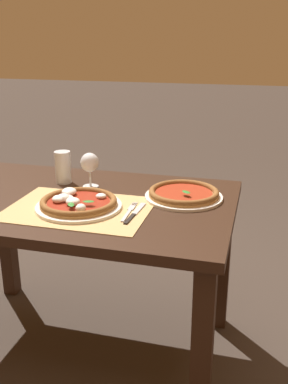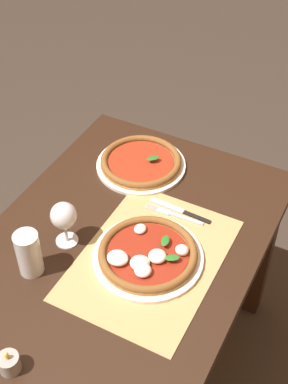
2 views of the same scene
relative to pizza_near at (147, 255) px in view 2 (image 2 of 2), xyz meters
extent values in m
plane|color=#382D26|center=(-0.05, 0.10, -0.76)|extent=(24.00, 24.00, 0.00)
cube|color=black|center=(-0.05, 0.10, -0.04)|extent=(1.28, 0.81, 0.04)
cube|color=black|center=(0.53, -0.24, -0.41)|extent=(0.07, 0.07, 0.70)
cube|color=black|center=(0.53, 0.45, -0.41)|extent=(0.07, 0.07, 0.70)
cube|color=tan|center=(0.01, -0.01, -0.02)|extent=(0.54, 0.39, 0.00)
cylinder|color=silver|center=(0.00, 0.00, -0.01)|extent=(0.33, 0.33, 0.01)
cylinder|color=#B77F42|center=(0.00, 0.00, 0.00)|extent=(0.30, 0.30, 0.01)
torus|color=brown|center=(0.00, 0.00, 0.01)|extent=(0.30, 0.30, 0.02)
cylinder|color=maroon|center=(0.00, 0.00, 0.00)|extent=(0.24, 0.24, 0.00)
ellipsoid|color=white|center=(-0.06, -0.01, 0.01)|extent=(0.04, 0.04, 0.02)
ellipsoid|color=white|center=(-0.06, 0.06, 0.02)|extent=(0.06, 0.06, 0.03)
ellipsoid|color=white|center=(-0.06, -0.01, 0.02)|extent=(0.05, 0.05, 0.03)
ellipsoid|color=white|center=(-0.07, -0.02, 0.02)|extent=(0.05, 0.05, 0.03)
ellipsoid|color=white|center=(-0.04, 0.00, 0.01)|extent=(0.06, 0.06, 0.02)
ellipsoid|color=white|center=(0.07, 0.06, 0.01)|extent=(0.04, 0.04, 0.02)
ellipsoid|color=white|center=(0.00, -0.03, 0.02)|extent=(0.05, 0.05, 0.03)
ellipsoid|color=white|center=(0.05, -0.09, 0.02)|extent=(0.04, 0.04, 0.03)
ellipsoid|color=#286B23|center=(0.06, -0.03, 0.02)|extent=(0.05, 0.03, 0.00)
ellipsoid|color=#286B23|center=(0.01, -0.08, 0.02)|extent=(0.04, 0.05, 0.00)
cylinder|color=silver|center=(0.37, 0.22, -0.02)|extent=(0.32, 0.32, 0.01)
cylinder|color=#B77F42|center=(0.37, 0.22, -0.01)|extent=(0.29, 0.29, 0.01)
torus|color=brown|center=(0.37, 0.22, 0.00)|extent=(0.29, 0.29, 0.02)
cylinder|color=maroon|center=(0.37, 0.22, 0.00)|extent=(0.23, 0.23, 0.00)
ellipsoid|color=#286B23|center=(0.39, 0.18, 0.02)|extent=(0.05, 0.05, 0.00)
cylinder|color=silver|center=(-0.04, 0.25, -0.02)|extent=(0.07, 0.07, 0.00)
cylinder|color=silver|center=(-0.04, 0.25, 0.01)|extent=(0.01, 0.01, 0.06)
ellipsoid|color=silver|center=(-0.04, 0.25, 0.09)|extent=(0.08, 0.08, 0.08)
ellipsoid|color=#C17019|center=(-0.04, 0.25, 0.08)|extent=(0.07, 0.07, 0.05)
cylinder|color=silver|center=(-0.19, 0.28, 0.05)|extent=(0.07, 0.07, 0.15)
cylinder|color=black|center=(-0.19, 0.28, 0.03)|extent=(0.07, 0.07, 0.12)
cylinder|color=silver|center=(-0.19, 0.28, 0.10)|extent=(0.07, 0.07, 0.02)
cube|color=#B7B7BC|center=(0.21, -0.04, -0.02)|extent=(0.02, 0.12, 0.00)
cube|color=#B7B7BC|center=(0.20, 0.04, -0.02)|extent=(0.02, 0.05, 0.00)
cylinder|color=#B7B7BC|center=(0.21, 0.09, -0.02)|extent=(0.00, 0.04, 0.00)
cylinder|color=#B7B7BC|center=(0.20, 0.09, -0.02)|extent=(0.00, 0.04, 0.00)
cylinder|color=#B7B7BC|center=(0.20, 0.09, -0.02)|extent=(0.00, 0.04, 0.00)
cylinder|color=#B7B7BC|center=(0.19, 0.09, -0.02)|extent=(0.00, 0.04, 0.00)
cube|color=black|center=(0.23, -0.06, -0.02)|extent=(0.02, 0.10, 0.01)
cube|color=#B7B7BC|center=(0.23, 0.04, -0.02)|extent=(0.03, 0.12, 0.00)
cylinder|color=gray|center=(-0.47, 0.14, 0.00)|extent=(0.06, 0.06, 0.05)
cylinder|color=silver|center=(-0.47, 0.14, -0.01)|extent=(0.04, 0.04, 0.03)
ellipsoid|color=#F9C64C|center=(-0.47, 0.14, 0.04)|extent=(0.01, 0.01, 0.02)
camera|label=1|loc=(0.67, -1.50, 0.61)|focal=42.00mm
camera|label=2|loc=(-0.92, -0.47, 1.21)|focal=50.00mm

